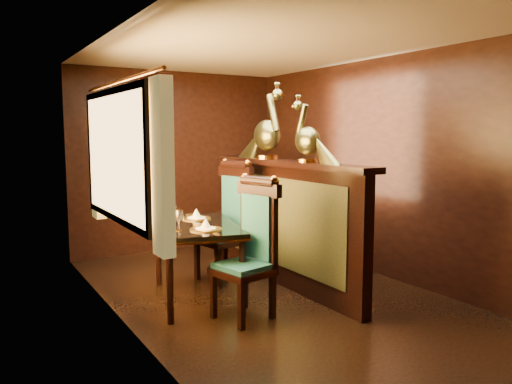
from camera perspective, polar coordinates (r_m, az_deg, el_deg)
ground at (r=5.17m, az=2.01°, el=-11.85°), size 5.00×5.00×0.00m
room_shell at (r=4.87m, az=1.13°, el=5.96°), size 3.04×5.04×2.52m
partition at (r=5.41m, az=3.16°, el=-3.22°), size 0.26×2.70×1.36m
dining_table at (r=4.95m, az=-6.94°, el=-4.43°), size 1.10×1.46×0.97m
chair_left at (r=4.49m, az=-0.39°, el=-5.87°), size 0.55×0.57×1.28m
chair_right at (r=5.62m, az=-2.95°, el=-2.90°), size 0.57×0.59×1.36m
peacock_left at (r=5.00m, az=5.93°, el=7.27°), size 0.21×0.57×0.67m
peacock_right at (r=5.62m, az=1.26°, el=8.05°), size 0.26×0.70×0.83m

